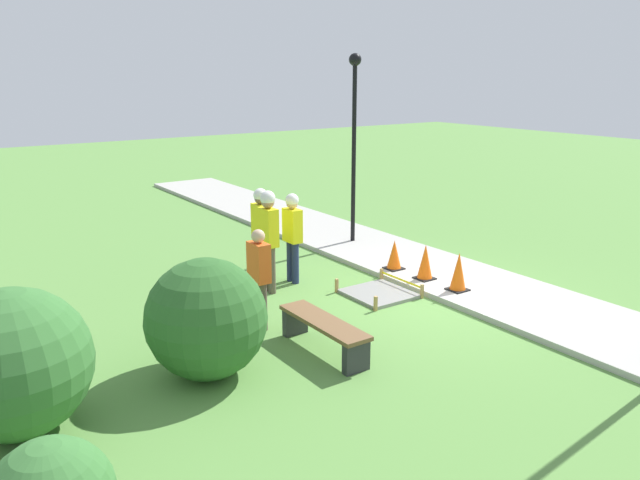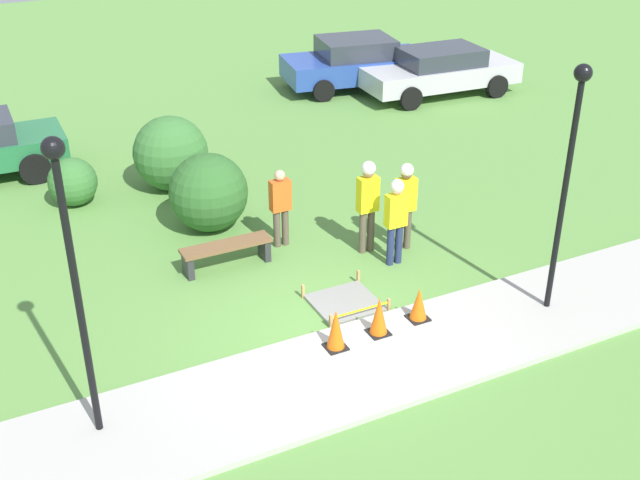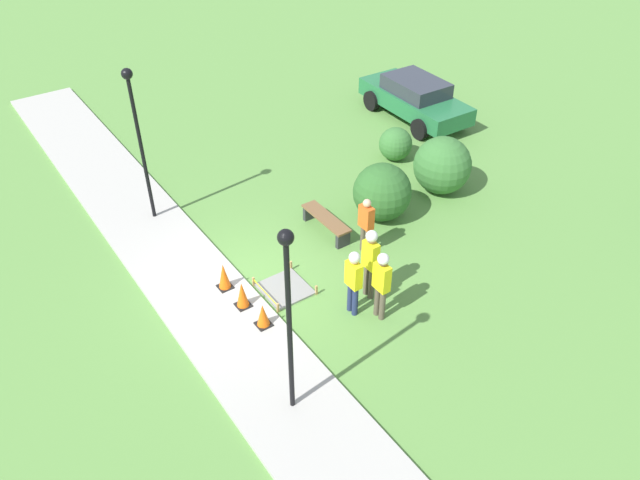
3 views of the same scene
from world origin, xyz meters
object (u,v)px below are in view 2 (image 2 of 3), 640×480
bystander_in_orange_shirt (280,204)px  parked_car_blue (356,62)px  worker_assistant (396,215)px  lamppost_near (570,158)px  worker_supervisor (368,198)px  traffic_cone_far_patch (379,316)px  traffic_cone_near_patch (336,329)px  worker_trainee (405,199)px  lamppost_far (70,253)px  parked_car_silver (440,70)px  traffic_cone_sidewalk_edge (419,304)px  park_bench (226,251)px

bystander_in_orange_shirt → parked_car_blue: size_ratio=0.35×
worker_assistant → lamppost_near: (1.50, -2.61, 1.81)m
worker_supervisor → traffic_cone_far_patch: bearing=-115.9°
traffic_cone_near_patch → lamppost_near: bearing=-8.1°
lamppost_near → parked_car_blue: 13.31m
worker_trainee → lamppost_far: bearing=-157.9°
traffic_cone_far_patch → parked_car_silver: 13.23m
traffic_cone_near_patch → bystander_in_orange_shirt: size_ratio=0.44×
worker_trainee → lamppost_near: 3.65m
lamppost_far → lamppost_near: bearing=-2.6°
worker_assistant → lamppost_near: size_ratio=0.41×
parked_car_silver → worker_assistant: bearing=-125.2°
worker_trainee → parked_car_blue: 10.63m
lamppost_near → parked_car_blue: bearing=75.6°
traffic_cone_near_patch → worker_supervisor: (2.11, 2.72, 0.71)m
worker_supervisor → worker_trainee: (0.70, -0.24, -0.07)m
traffic_cone_sidewalk_edge → parked_car_blue: bearing=65.6°
lamppost_near → lamppost_far: 7.65m
traffic_cone_sidewalk_edge → park_bench: traffic_cone_sidewalk_edge is taller
traffic_cone_sidewalk_edge → lamppost_far: (-5.43, -0.31, 2.47)m
lamppost_far → parked_car_blue: size_ratio=0.92×
park_bench → worker_assistant: 3.25m
park_bench → parked_car_blue: 11.70m
traffic_cone_near_patch → traffic_cone_far_patch: size_ratio=1.04×
worker_supervisor → parked_car_silver: size_ratio=0.39×
lamppost_far → parked_car_silver: (12.83, 10.61, -2.11)m
parked_car_blue → traffic_cone_sidewalk_edge: bearing=-105.1°
park_bench → lamppost_far: 5.44m
traffic_cone_far_patch → parked_car_blue: 13.69m
park_bench → parked_car_silver: (9.59, 7.04, 0.41)m
lamppost_near → parked_car_silver: bearing=64.7°
worker_assistant → lamppost_far: (-6.14, -2.27, 1.83)m
worker_trainee → parked_car_blue: bearing=66.1°
worker_supervisor → lamppost_near: (1.73, -3.27, 1.69)m
worker_supervisor → lamppost_near: lamppost_near is taller
park_bench → lamppost_far: (-3.25, -3.57, 2.52)m
lamppost_near → lamppost_far: lamppost_far is taller
park_bench → parked_car_blue: parked_car_blue is taller
worker_trainee → lamppost_near: size_ratio=0.43×
traffic_cone_sidewalk_edge → park_bench: bearing=123.8°
traffic_cone_near_patch → traffic_cone_sidewalk_edge: traffic_cone_near_patch is taller
traffic_cone_sidewalk_edge → worker_assistant: (0.72, 1.95, 0.64)m
traffic_cone_far_patch → park_bench: 3.60m
traffic_cone_near_patch → worker_assistant: worker_assistant is taller
bystander_in_orange_shirt → parked_car_blue: bystander_in_orange_shirt is taller
lamppost_far → parked_car_silver: lamppost_far is taller
traffic_cone_sidewalk_edge → parked_car_blue: parked_car_blue is taller
traffic_cone_far_patch → lamppost_far: (-4.61, -0.25, 2.43)m
park_bench → parked_car_silver: parked_car_silver is taller
worker_assistant → traffic_cone_near_patch: bearing=-138.6°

